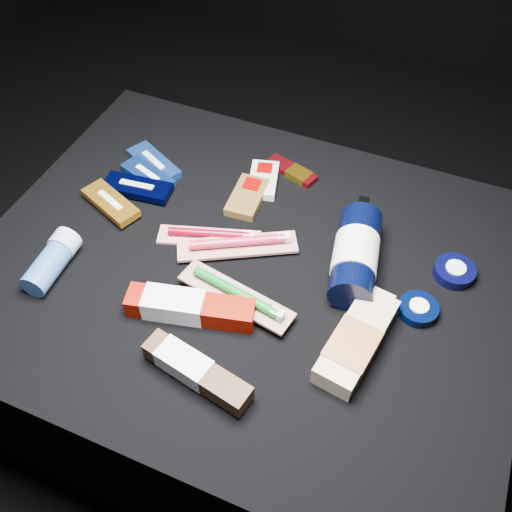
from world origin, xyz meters
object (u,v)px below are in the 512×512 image
at_px(deodorant_stick, 52,261).
at_px(bodywash_bottle, 356,342).
at_px(toothpaste_carton_red, 185,307).
at_px(lotion_bottle, 356,255).

bearing_deg(deodorant_stick, bodywash_bottle, 1.75).
distance_m(deodorant_stick, toothpaste_carton_red, 0.26).
height_order(bodywash_bottle, deodorant_stick, deodorant_stick).
xyz_separation_m(lotion_bottle, toothpaste_carton_red, (-0.23, -0.21, -0.02)).
bearing_deg(lotion_bottle, toothpaste_carton_red, -148.90).
bearing_deg(deodorant_stick, toothpaste_carton_red, -2.28).
height_order(deodorant_stick, toothpaste_carton_red, deodorant_stick).
distance_m(bodywash_bottle, deodorant_stick, 0.55).
height_order(lotion_bottle, toothpaste_carton_red, lotion_bottle).
bearing_deg(bodywash_bottle, lotion_bottle, 116.05).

